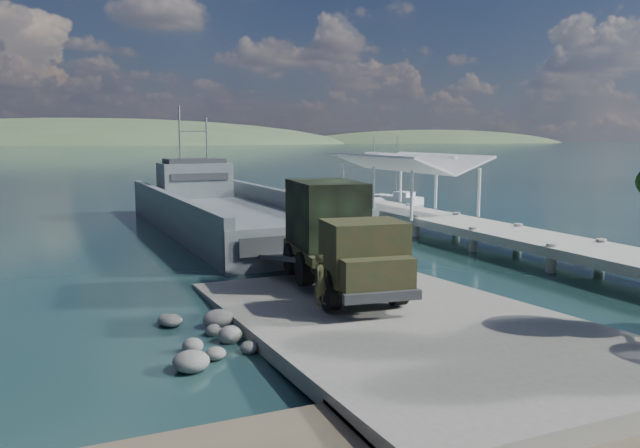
{
  "coord_description": "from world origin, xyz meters",
  "views": [
    {
      "loc": [
        -10.51,
        -18.4,
        6.43
      ],
      "look_at": [
        0.18,
        6.0,
        2.7
      ],
      "focal_mm": 35.0,
      "sensor_mm": 36.0,
      "label": 1
    }
  ],
  "objects_px": {
    "landing_craft": "(228,219)",
    "military_truck": "(337,236)",
    "pier": "(414,206)",
    "sailboat_near": "(373,206)",
    "sailboat_far": "(397,199)",
    "soldier": "(321,291)"
  },
  "relations": [
    {
      "from": "landing_craft",
      "to": "military_truck",
      "type": "distance_m",
      "value": 19.67
    },
    {
      "from": "pier",
      "to": "landing_craft",
      "type": "xyz_separation_m",
      "value": [
        -12.27,
        4.39,
        -0.81
      ]
    },
    {
      "from": "military_truck",
      "to": "sailboat_near",
      "type": "bearing_deg",
      "value": 66.46
    },
    {
      "from": "pier",
      "to": "sailboat_far",
      "type": "xyz_separation_m",
      "value": [
        7.89,
        15.59,
        -1.24
      ]
    },
    {
      "from": "landing_craft",
      "to": "sailboat_near",
      "type": "distance_m",
      "value": 16.75
    },
    {
      "from": "landing_craft",
      "to": "sailboat_far",
      "type": "distance_m",
      "value": 23.07
    },
    {
      "from": "pier",
      "to": "military_truck",
      "type": "bearing_deg",
      "value": -130.86
    },
    {
      "from": "pier",
      "to": "sailboat_near",
      "type": "xyz_separation_m",
      "value": [
        2.95,
        11.38,
        -1.25
      ]
    },
    {
      "from": "sailboat_near",
      "to": "pier",
      "type": "bearing_deg",
      "value": -84.37
    },
    {
      "from": "military_truck",
      "to": "pier",
      "type": "bearing_deg",
      "value": 56.8
    },
    {
      "from": "military_truck",
      "to": "soldier",
      "type": "xyz_separation_m",
      "value": [
        -2.27,
        -3.56,
        -1.18
      ]
    },
    {
      "from": "landing_craft",
      "to": "military_truck",
      "type": "height_order",
      "value": "landing_craft"
    },
    {
      "from": "pier",
      "to": "soldier",
      "type": "relative_size",
      "value": 25.43
    },
    {
      "from": "military_truck",
      "to": "sailboat_far",
      "type": "bearing_deg",
      "value": 63.32
    },
    {
      "from": "sailboat_near",
      "to": "soldier",
      "type": "bearing_deg",
      "value": -101.19
    },
    {
      "from": "soldier",
      "to": "sailboat_near",
      "type": "distance_m",
      "value": 35.28
    },
    {
      "from": "soldier",
      "to": "sailboat_near",
      "type": "height_order",
      "value": "sailboat_near"
    },
    {
      "from": "soldier",
      "to": "sailboat_far",
      "type": "bearing_deg",
      "value": 19.3
    },
    {
      "from": "pier",
      "to": "landing_craft",
      "type": "bearing_deg",
      "value": 160.3
    },
    {
      "from": "sailboat_far",
      "to": "pier",
      "type": "bearing_deg",
      "value": -135.87
    },
    {
      "from": "pier",
      "to": "soldier",
      "type": "distance_m",
      "value": 24.26
    },
    {
      "from": "military_truck",
      "to": "sailboat_near",
      "type": "relative_size",
      "value": 1.4
    }
  ]
}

